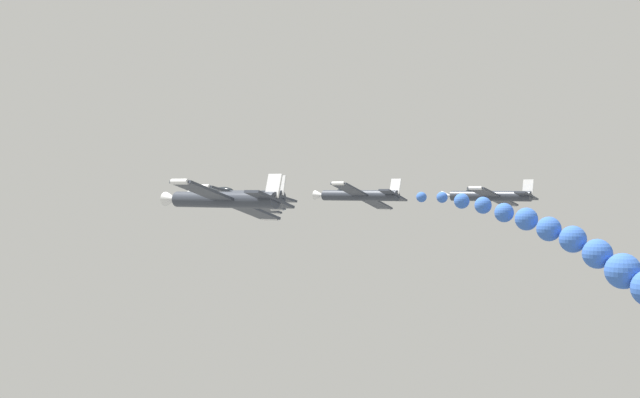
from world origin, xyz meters
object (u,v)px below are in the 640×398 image
(airplane_lead, at_px, (243,201))
(airplane_right_inner, at_px, (358,195))
(airplane_right_outer, at_px, (489,196))
(airplane_left_inner, at_px, (237,197))
(airplane_left_outer, at_px, (222,199))

(airplane_lead, height_order, airplane_right_inner, airplane_right_inner)
(airplane_right_outer, bearing_deg, airplane_left_inner, 164.35)
(airplane_right_inner, xyz_separation_m, airplane_left_outer, (-28.82, -7.99, -0.03))
(airplane_left_outer, bearing_deg, airplane_lead, 38.73)
(airplane_left_inner, distance_m, airplane_left_outer, 11.10)
(airplane_left_inner, xyz_separation_m, airplane_right_outer, (30.33, -8.50, -0.10))
(airplane_lead, xyz_separation_m, airplane_left_outer, (-20.01, -16.05, 0.54))
(airplane_left_inner, height_order, airplane_right_outer, airplane_left_inner)
(airplane_lead, bearing_deg, airplane_left_inner, -139.93)
(airplane_right_outer, bearing_deg, airplane_right_inner, 136.60)
(airplane_lead, relative_size, airplane_left_inner, 1.00)
(airplane_right_outer, bearing_deg, airplane_left_outer, 177.34)
(airplane_left_inner, height_order, airplane_left_outer, airplane_left_inner)
(airplane_left_inner, bearing_deg, airplane_right_outer, -15.65)
(airplane_left_inner, distance_m, airplane_right_outer, 31.50)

